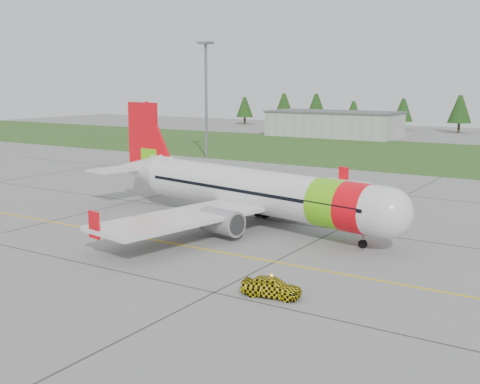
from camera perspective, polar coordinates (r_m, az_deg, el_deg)
The scene contains 8 objects.
ground at distance 45.37m, azimuth -12.97°, elevation -6.99°, with size 320.00×320.00×0.00m, color gray.
aircraft at distance 56.95m, azimuth 0.96°, elevation 0.13°, with size 36.58×34.21×11.17m.
follow_me_car at distance 37.94m, azimuth 3.02°, elevation -7.14°, with size 1.55×1.31×3.84m, color yellow.
service_van at distance 106.92m, azimuth -8.19°, elevation 4.33°, with size 1.65×1.55×4.72m, color silver.
grass_strip at distance 117.20m, azimuth 16.81°, elevation 3.36°, with size 320.00×50.00×0.03m, color #30561E.
taxi_guideline at distance 51.04m, azimuth -6.57°, elevation -4.84°, with size 120.00×0.25×0.02m, color gold.
hangar_west at distance 153.30m, azimuth 8.87°, elevation 6.33°, with size 32.00×14.00×6.00m, color #A8A8A3.
floodlight_mast at distance 108.52m, azimuth -3.23°, elevation 8.55°, with size 0.50×0.50×20.00m, color slate.
Camera 1 is at (31.14, -30.20, 13.28)m, focal length 45.00 mm.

